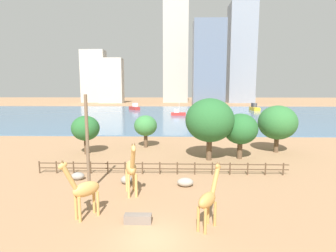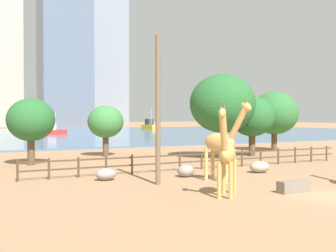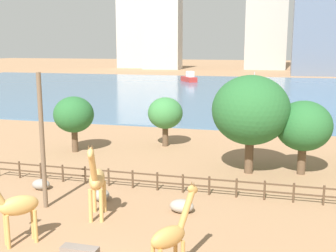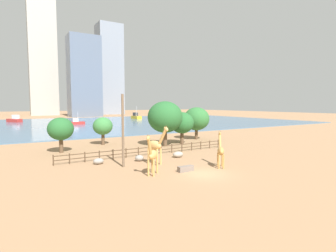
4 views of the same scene
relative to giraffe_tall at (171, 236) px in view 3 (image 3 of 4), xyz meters
name	(u,v)px [view 3 (image 3 of 4)]	position (x,y,z in m)	size (l,w,h in m)	color
ground_plane	(243,91)	(-3.43, 78.59, -1.92)	(400.00, 400.00, 0.00)	#9E7551
harbor_water	(242,92)	(-3.43, 75.59, -1.82)	(180.00, 86.00, 0.20)	#476B8C
giraffe_tall	(171,236)	(0.00, 0.00, 0.00)	(1.95, 2.43, 4.09)	#C18C47
giraffe_companion	(16,206)	(-8.27, 1.02, 0.14)	(2.36, 2.43, 4.39)	tan
giraffe_young	(96,180)	(-5.73, 5.08, 0.39)	(1.54, 3.45, 4.82)	tan
utility_pole	(42,142)	(-9.56, 5.82, 2.28)	(0.28, 0.28, 8.39)	brown
boulder_near_fence	(41,184)	(-11.64, 8.69, -1.56)	(1.27, 0.97, 0.73)	gray
boulder_by_pole	(182,206)	(-1.16, 7.18, -1.52)	(1.47, 1.06, 0.80)	gray
boulder_small	(101,195)	(-6.67, 7.74, -1.53)	(1.08, 1.04, 0.78)	gray
enclosure_fence	(159,180)	(-3.56, 10.59, -1.17)	(26.12, 0.14, 1.30)	#4C3826
tree_left_large	(74,115)	(-14.27, 19.00, 1.63)	(3.75, 3.75, 5.27)	brown
tree_center_broad	(165,113)	(-6.59, 23.41, 1.39)	(3.46, 3.46, 4.91)	brown
tree_left_small	(304,126)	(6.16, 17.12, 1.90)	(4.31, 4.31, 5.79)	brown
tree_right_small	(251,110)	(2.16, 16.37, 3.09)	(5.99, 5.99, 7.73)	brown
boat_ferry	(189,78)	(-19.59, 96.25, -0.75)	(5.57, 6.73, 2.87)	#B22D28
boat_tug	(252,90)	(-1.16, 71.55, -0.98)	(4.90, 1.79, 4.40)	#B22D28
skyline_tower_needle	(162,34)	(-44.03, 156.97, 12.54)	(15.41, 8.62, 28.91)	#B7B2A8
skyline_block_central	(137,28)	(-57.83, 164.78, 15.66)	(15.91, 9.99, 35.15)	#B7B2A8
skyline_block_left	(322,4)	(16.52, 134.35, 21.16)	(17.47, 13.26, 46.15)	slate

